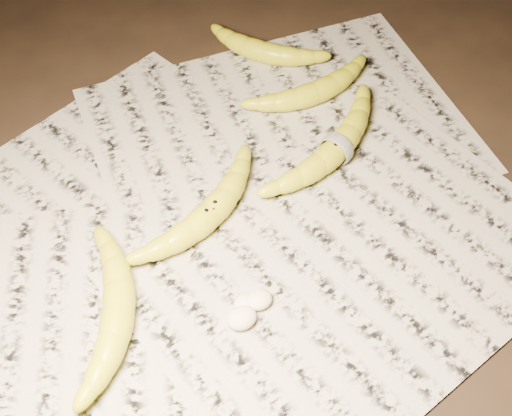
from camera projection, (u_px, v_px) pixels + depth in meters
name	position (u px, v px, depth m)	size (l,w,h in m)	color
ground	(237.00, 240.00, 0.95)	(3.00, 3.00, 0.00)	black
newspaper_patch	(218.00, 233.00, 0.96)	(0.90, 0.70, 0.01)	#A7A28F
banana_left_b	(118.00, 310.00, 0.86)	(0.21, 0.07, 0.04)	#C9CB19
banana_center	(210.00, 212.00, 0.95)	(0.21, 0.06, 0.04)	#C9CB19
banana_taped	(337.00, 147.00, 1.02)	(0.24, 0.06, 0.04)	#C9CB19
banana_upper_a	(315.00, 91.00, 1.10)	(0.19, 0.06, 0.04)	#C9CB19
banana_upper_b	(263.00, 50.00, 1.16)	(0.17, 0.06, 0.04)	#C9CB19
measuring_tape	(337.00, 147.00, 1.02)	(0.05, 0.05, 0.00)	white
flesh_chunk_a	(242.00, 316.00, 0.86)	(0.04, 0.03, 0.02)	beige
flesh_chunk_b	(259.00, 298.00, 0.88)	(0.03, 0.03, 0.02)	beige
flesh_chunk_c	(246.00, 301.00, 0.88)	(0.03, 0.03, 0.02)	beige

